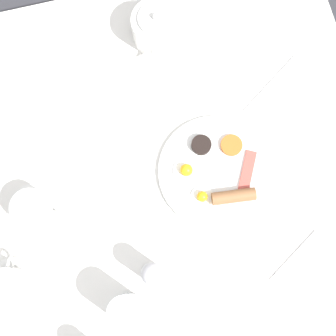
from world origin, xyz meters
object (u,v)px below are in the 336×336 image
object	(u,v)px
teapot_near	(157,27)
fork_by_plate	(295,256)
water_glass_short	(126,311)
breakfast_plate	(217,173)
salt_grinder	(152,274)
spoon_for_tea	(25,103)
teacup_with_saucer_right	(10,287)
knife_by_plate	(271,84)
teacup_with_saucer_left	(33,209)

from	to	relation	value
teapot_near	fork_by_plate	xyz separation A→B (m)	(-0.19, 0.66, -0.04)
water_glass_short	breakfast_plate	bearing A→B (deg)	-137.08
breakfast_plate	fork_by_plate	distance (m)	0.28
water_glass_short	salt_grinder	bearing A→B (deg)	-139.12
water_glass_short	spoon_for_tea	world-z (taller)	water_glass_short
teacup_with_saucer_right	salt_grinder	size ratio (longest dim) A/B	1.22
salt_grinder	knife_by_plate	bearing A→B (deg)	-136.13
teapot_near	knife_by_plate	xyz separation A→B (m)	(-0.26, 0.21, -0.04)
knife_by_plate	teapot_near	bearing A→B (deg)	-38.64
water_glass_short	knife_by_plate	bearing A→B (deg)	-136.57
teacup_with_saucer_left	spoon_for_tea	size ratio (longest dim) A/B	1.02
teacup_with_saucer_left	water_glass_short	distance (m)	0.33
knife_by_plate	teacup_with_saucer_right	bearing A→B (deg)	25.10
breakfast_plate	teacup_with_saucer_left	distance (m)	0.46
spoon_for_tea	breakfast_plate	bearing A→B (deg)	145.29
salt_grinder	fork_by_plate	size ratio (longest dim) A/B	0.76
spoon_for_tea	salt_grinder	bearing A→B (deg)	113.92
salt_grinder	fork_by_plate	bearing A→B (deg)	172.98
fork_by_plate	breakfast_plate	bearing A→B (deg)	-61.59
teacup_with_saucer_left	spoon_for_tea	bearing A→B (deg)	-94.62
teapot_near	knife_by_plate	bearing A→B (deg)	70.42
teapot_near	salt_grinder	bearing A→B (deg)	4.74
teapot_near	fork_by_plate	distance (m)	0.68
knife_by_plate	fork_by_plate	bearing A→B (deg)	80.78
breakfast_plate	knife_by_plate	size ratio (longest dim) A/B	1.62
teapot_near	spoon_for_tea	xyz separation A→B (m)	(0.38, 0.11, -0.04)
breakfast_plate	teapot_near	world-z (taller)	teapot_near
water_glass_short	knife_by_plate	world-z (taller)	water_glass_short
fork_by_plate	spoon_for_tea	bearing A→B (deg)	-43.89
teapot_near	salt_grinder	world-z (taller)	salt_grinder
water_glass_short	spoon_for_tea	xyz separation A→B (m)	(0.15, -0.57, -0.06)
spoon_for_tea	water_glass_short	bearing A→B (deg)	104.52
salt_grinder	spoon_for_tea	world-z (taller)	salt_grinder
teacup_with_saucer_right	spoon_for_tea	xyz separation A→B (m)	(-0.11, -0.46, -0.03)
salt_grinder	breakfast_plate	bearing A→B (deg)	-136.38
teapot_near	water_glass_short	xyz separation A→B (m)	(0.23, 0.68, 0.01)
teacup_with_saucer_right	fork_by_plate	world-z (taller)	teacup_with_saucer_right
fork_by_plate	spoon_for_tea	xyz separation A→B (m)	(0.57, -0.55, 0.00)
breakfast_plate	salt_grinder	size ratio (longest dim) A/B	2.55
teacup_with_saucer_left	salt_grinder	size ratio (longest dim) A/B	1.21
spoon_for_tea	teapot_near	bearing A→B (deg)	-164.53
teacup_with_saucer_left	salt_grinder	bearing A→B (deg)	138.51
knife_by_plate	spoon_for_tea	world-z (taller)	same
water_glass_short	spoon_for_tea	size ratio (longest dim) A/B	0.87
teacup_with_saucer_right	spoon_for_tea	distance (m)	0.47
spoon_for_tea	teacup_with_saucer_left	bearing A→B (deg)	85.38
spoon_for_tea	fork_by_plate	bearing A→B (deg)	136.11
breakfast_plate	fork_by_plate	xyz separation A→B (m)	(-0.13, 0.25, -0.01)
teacup_with_saucer_right	teapot_near	bearing A→B (deg)	-131.06
breakfast_plate	water_glass_short	bearing A→B (deg)	42.92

